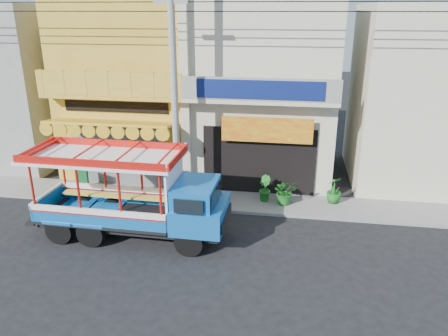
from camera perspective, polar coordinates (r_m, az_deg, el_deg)
name	(u,v)px	position (r m, az deg, el deg)	size (l,w,h in m)	color
ground	(183,251)	(14.43, -5.40, -10.79)	(90.00, 90.00, 0.00)	black
sidewalk	(207,200)	(17.86, -2.24, -4.13)	(30.00, 2.00, 0.12)	slate
shophouse_left	(139,82)	(21.46, -10.98, 10.95)	(6.00, 7.50, 8.24)	gold
shophouse_right	(266,85)	(20.23, 5.52, 10.68)	(6.00, 6.75, 8.24)	beige
party_pilaster	(185,99)	(17.67, -5.09, 8.97)	(0.35, 0.30, 8.00)	beige
filler_building_left	(7,85)	(24.80, -26.52, 9.71)	(6.00, 6.00, 7.60)	gray
filler_building_right	(428,97)	(21.06, 25.06, 8.43)	(6.00, 6.00, 7.60)	beige
utility_pole	(178,79)	(15.98, -6.05, 11.52)	(28.00, 0.26, 9.00)	gray
songthaew_truck	(143,197)	(14.77, -10.49, -3.77)	(6.67, 2.35, 3.10)	black
green_sign	(83,180)	(19.45, -17.92, -1.55)	(0.62, 0.49, 0.99)	black
potted_plant_a	(285,192)	(17.30, 8.01, -3.08)	(0.93, 0.80, 1.03)	#1C651E
potted_plant_b	(264,188)	(17.50, 5.28, -2.67)	(0.57, 0.46, 1.04)	#1C651E
potted_plant_c	(334,190)	(17.79, 14.20, -2.81)	(0.59, 0.59, 1.06)	#1C651E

